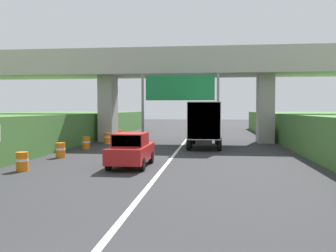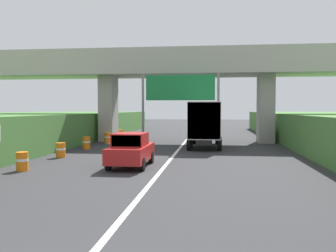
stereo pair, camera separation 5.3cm
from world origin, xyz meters
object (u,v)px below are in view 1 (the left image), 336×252
at_px(construction_barrel_4, 107,138).
at_px(construction_barrel_5, 120,134).
at_px(construction_barrel_3, 86,143).
at_px(truck_yellow, 206,115).
at_px(truck_blue, 205,122).
at_px(overhead_highway_sign, 180,93).
at_px(construction_barrel_2, 60,150).
at_px(construction_barrel_1, 22,161).
at_px(car_red, 131,150).

distance_m(construction_barrel_4, construction_barrel_5, 4.78).
relative_size(construction_barrel_3, construction_barrel_5, 1.00).
distance_m(truck_yellow, construction_barrel_4, 28.00).
height_order(truck_blue, truck_yellow, same).
bearing_deg(truck_yellow, construction_barrel_5, -110.62).
xyz_separation_m(overhead_highway_sign, construction_barrel_2, (-6.66, -6.52, -3.69)).
distance_m(construction_barrel_1, construction_barrel_2, 4.78).
bearing_deg(truck_blue, construction_barrel_4, 163.44).
bearing_deg(construction_barrel_2, car_red, -30.48).
bearing_deg(construction_barrel_5, construction_barrel_2, -90.09).
height_order(truck_yellow, construction_barrel_1, truck_yellow).
distance_m(construction_barrel_2, construction_barrel_3, 4.78).
distance_m(overhead_highway_sign, construction_barrel_3, 7.87).
xyz_separation_m(overhead_highway_sign, truck_blue, (1.86, 0.54, -2.22)).
height_order(overhead_highway_sign, construction_barrel_4, overhead_highway_sign).
height_order(car_red, construction_barrel_4, car_red).
xyz_separation_m(construction_barrel_2, construction_barrel_3, (-0.07, 4.78, 0.00)).
distance_m(truck_yellow, construction_barrel_1, 41.91).
xyz_separation_m(construction_barrel_4, construction_barrel_5, (-0.09, 4.78, 0.00)).
bearing_deg(construction_barrel_4, truck_yellow, 73.01).
relative_size(truck_yellow, construction_barrel_2, 8.11).
relative_size(truck_blue, construction_barrel_1, 8.11).
xyz_separation_m(car_red, construction_barrel_5, (-4.95, 17.27, -0.40)).
xyz_separation_m(overhead_highway_sign, construction_barrel_4, (-6.55, 3.04, -3.69)).
bearing_deg(overhead_highway_sign, construction_barrel_1, -119.97).
height_order(construction_barrel_2, construction_barrel_5, same).
bearing_deg(car_red, overhead_highway_sign, 79.86).
bearing_deg(construction_barrel_5, construction_barrel_3, -90.55).
distance_m(construction_barrel_3, construction_barrel_4, 4.79).
bearing_deg(construction_barrel_3, car_red, -56.81).
xyz_separation_m(overhead_highway_sign, construction_barrel_1, (-6.52, -11.31, -3.69)).
xyz_separation_m(construction_barrel_2, construction_barrel_5, (0.02, 14.35, 0.00)).
height_order(truck_yellow, construction_barrel_4, truck_yellow).
height_order(construction_barrel_1, construction_barrel_2, same).
relative_size(truck_blue, car_red, 1.78).
distance_m(truck_blue, truck_yellow, 29.24).
bearing_deg(construction_barrel_2, construction_barrel_1, -88.28).
bearing_deg(car_red, truck_yellow, 85.18).
bearing_deg(construction_barrel_1, construction_barrel_4, 90.12).
bearing_deg(truck_blue, overhead_highway_sign, -163.71).
xyz_separation_m(truck_yellow, car_red, (-3.31, -39.23, -1.08)).
bearing_deg(truck_blue, car_red, -109.54).
height_order(construction_barrel_2, construction_barrel_3, same).
bearing_deg(truck_blue, construction_barrel_1, -125.25).
distance_m(truck_yellow, construction_barrel_2, 37.27).
bearing_deg(truck_blue, construction_barrel_5, 139.40).
height_order(construction_barrel_4, construction_barrel_5, same).
relative_size(construction_barrel_2, construction_barrel_4, 1.00).
bearing_deg(overhead_highway_sign, construction_barrel_4, 155.09).
xyz_separation_m(construction_barrel_3, construction_barrel_4, (0.18, 4.78, 0.00)).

